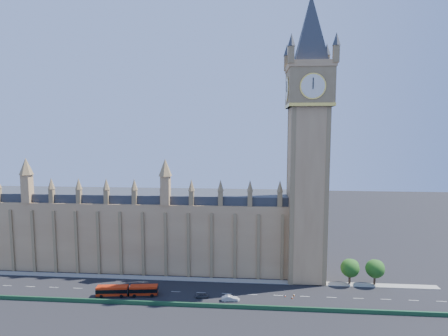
# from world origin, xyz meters

# --- Properties ---
(ground) EXTENTS (400.00, 400.00, 0.00)m
(ground) POSITION_xyz_m (0.00, 0.00, 0.00)
(ground) COLOR black
(ground) RESTS_ON ground
(palace_westminster) EXTENTS (120.00, 20.00, 28.00)m
(palace_westminster) POSITION_xyz_m (-25.00, 22.00, 13.86)
(palace_westminster) COLOR #A2794E
(palace_westminster) RESTS_ON ground
(elizabeth_tower) EXTENTS (20.59, 20.59, 105.00)m
(elizabeth_tower) POSITION_xyz_m (38.00, 13.99, 54.56)
(elizabeth_tower) COLOR #A2794E
(elizabeth_tower) RESTS_ON ground
(bridge_parapet) EXTENTS (160.00, 0.60, 1.20)m
(bridge_parapet) POSITION_xyz_m (0.00, -9.00, 0.60)
(bridge_parapet) COLOR #1E4C2D
(bridge_parapet) RESTS_ON ground
(kerb_north) EXTENTS (160.00, 3.00, 0.16)m
(kerb_north) POSITION_xyz_m (0.00, 9.50, 0.08)
(kerb_north) COLOR gray
(kerb_north) RESTS_ON ground
(tree_east_near) EXTENTS (6.00, 6.00, 8.50)m
(tree_east_near) POSITION_xyz_m (52.22, 10.08, 5.64)
(tree_east_near) COLOR #382619
(tree_east_near) RESTS_ON ground
(tree_east_far) EXTENTS (6.00, 6.00, 8.50)m
(tree_east_far) POSITION_xyz_m (60.22, 10.08, 5.64)
(tree_east_far) COLOR #382619
(tree_east_far) RESTS_ON ground
(red_bus) EXTENTS (18.67, 4.87, 3.14)m
(red_bus) POSITION_xyz_m (-18.21, -3.89, 1.65)
(red_bus) COLOR #B5250C
(red_bus) RESTS_ON ground
(car_grey) EXTENTS (3.96, 2.03, 1.29)m
(car_grey) POSITION_xyz_m (4.81, -3.32, 0.65)
(car_grey) COLOR #38393E
(car_grey) RESTS_ON ground
(car_silver) EXTENTS (4.99, 2.13, 1.60)m
(car_silver) POSITION_xyz_m (13.29, -4.67, 0.80)
(car_silver) COLOR #9FA2A6
(car_silver) RESTS_ON ground
(car_white) EXTENTS (4.30, 1.86, 1.23)m
(car_white) POSITION_xyz_m (14.10, -4.36, 0.62)
(car_white) COLOR silver
(car_white) RESTS_ON ground
(cone_a) EXTENTS (0.44, 0.44, 0.63)m
(cone_a) POSITION_xyz_m (14.00, -3.43, 0.31)
(cone_a) COLOR black
(cone_a) RESTS_ON ground
(cone_b) EXTENTS (0.50, 0.50, 0.71)m
(cone_b) POSITION_xyz_m (32.70, -0.08, 0.35)
(cone_b) COLOR black
(cone_b) RESTS_ON ground
(cone_c) EXTENTS (0.50, 0.50, 0.62)m
(cone_c) POSITION_xyz_m (29.97, -0.75, 0.31)
(cone_c) COLOR black
(cone_c) RESTS_ON ground
(cone_d) EXTENTS (0.58, 0.58, 0.72)m
(cone_d) POSITION_xyz_m (31.98, -1.75, 0.35)
(cone_d) COLOR black
(cone_d) RESTS_ON ground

